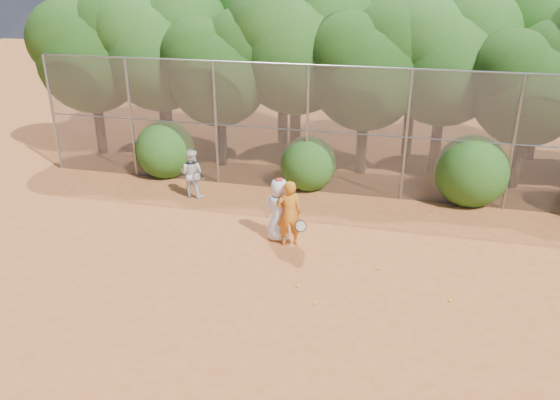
# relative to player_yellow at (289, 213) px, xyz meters

# --- Properties ---
(ground) EXTENTS (80.00, 80.00, 0.00)m
(ground) POSITION_rel_player_yellow_xyz_m (0.69, -2.22, -0.88)
(ground) COLOR #A75525
(ground) RESTS_ON ground
(fence_back) EXTENTS (20.05, 0.09, 4.03)m
(fence_back) POSITION_rel_player_yellow_xyz_m (0.57, 3.78, 1.18)
(fence_back) COLOR gray
(fence_back) RESTS_ON ground
(tree_0) EXTENTS (4.38, 3.81, 6.00)m
(tree_0) POSITION_rel_player_yellow_xyz_m (-8.75, 5.82, 3.05)
(tree_0) COLOR black
(tree_0) RESTS_ON ground
(tree_1) EXTENTS (4.64, 4.03, 6.35)m
(tree_1) POSITION_rel_player_yellow_xyz_m (-6.25, 6.32, 3.29)
(tree_1) COLOR black
(tree_1) RESTS_ON ground
(tree_2) EXTENTS (3.99, 3.47, 5.47)m
(tree_2) POSITION_rel_player_yellow_xyz_m (-3.76, 5.61, 2.71)
(tree_2) COLOR black
(tree_2) RESTS_ON ground
(tree_3) EXTENTS (4.89, 4.26, 6.70)m
(tree_3) POSITION_rel_player_yellow_xyz_m (-1.25, 6.62, 3.52)
(tree_3) COLOR black
(tree_3) RESTS_ON ground
(tree_4) EXTENTS (4.19, 3.64, 5.73)m
(tree_4) POSITION_rel_player_yellow_xyz_m (1.24, 6.02, 2.88)
(tree_4) COLOR black
(tree_4) RESTS_ON ground
(tree_5) EXTENTS (4.51, 3.92, 6.17)m
(tree_5) POSITION_rel_player_yellow_xyz_m (3.75, 6.82, 3.17)
(tree_5) COLOR black
(tree_5) RESTS_ON ground
(tree_6) EXTENTS (3.86, 3.36, 5.29)m
(tree_6) POSITION_rel_player_yellow_xyz_m (6.24, 5.81, 2.59)
(tree_6) COLOR black
(tree_6) RESTS_ON ground
(tree_9) EXTENTS (4.83, 4.20, 6.62)m
(tree_9) POSITION_rel_player_yellow_xyz_m (-7.25, 8.62, 3.46)
(tree_9) COLOR black
(tree_9) RESTS_ON ground
(tree_10) EXTENTS (5.15, 4.48, 7.06)m
(tree_10) POSITION_rel_player_yellow_xyz_m (-2.24, 8.82, 3.75)
(tree_10) COLOR black
(tree_10) RESTS_ON ground
(tree_11) EXTENTS (4.64, 4.03, 6.35)m
(tree_11) POSITION_rel_player_yellow_xyz_m (2.75, 8.42, 3.29)
(tree_11) COLOR black
(tree_11) RESTS_ON ground
(tree_12) EXTENTS (5.02, 4.37, 6.88)m
(tree_12) POSITION_rel_player_yellow_xyz_m (7.25, 9.02, 3.63)
(tree_12) COLOR black
(tree_12) RESTS_ON ground
(bush_0) EXTENTS (2.00, 2.00, 2.00)m
(bush_0) POSITION_rel_player_yellow_xyz_m (-5.31, 4.08, 0.12)
(bush_0) COLOR #204F13
(bush_0) RESTS_ON ground
(bush_1) EXTENTS (1.80, 1.80, 1.80)m
(bush_1) POSITION_rel_player_yellow_xyz_m (-0.31, 4.08, 0.02)
(bush_1) COLOR #204F13
(bush_1) RESTS_ON ground
(bush_2) EXTENTS (2.20, 2.20, 2.20)m
(bush_2) POSITION_rel_player_yellow_xyz_m (4.69, 4.08, 0.22)
(bush_2) COLOR #204F13
(bush_2) RESTS_ON ground
(player_yellow) EXTENTS (0.90, 0.65, 1.76)m
(player_yellow) POSITION_rel_player_yellow_xyz_m (0.00, 0.00, 0.00)
(player_yellow) COLOR orange
(player_yellow) RESTS_ON ground
(player_teen) EXTENTS (0.90, 0.65, 1.73)m
(player_teen) POSITION_rel_player_yellow_xyz_m (-0.32, 0.20, -0.02)
(player_teen) COLOR white
(player_teen) RESTS_ON ground
(player_white) EXTENTS (0.86, 0.72, 1.53)m
(player_white) POSITION_rel_player_yellow_xyz_m (-3.67, 2.44, -0.11)
(player_white) COLOR white
(player_white) RESTS_ON ground
(ball_0) EXTENTS (0.07, 0.07, 0.07)m
(ball_0) POSITION_rel_player_yellow_xyz_m (2.37, -0.77, -0.84)
(ball_0) COLOR #C1DC28
(ball_0) RESTS_ON ground
(ball_1) EXTENTS (0.07, 0.07, 0.07)m
(ball_1) POSITION_rel_player_yellow_xyz_m (4.47, 1.13, -0.84)
(ball_1) COLOR #C1DC28
(ball_1) RESTS_ON ground
(ball_2) EXTENTS (0.07, 0.07, 0.07)m
(ball_2) POSITION_rel_player_yellow_xyz_m (1.16, -2.57, -0.84)
(ball_2) COLOR #C1DC28
(ball_2) RESTS_ON ground
(ball_3) EXTENTS (0.07, 0.07, 0.07)m
(ball_3) POSITION_rel_player_yellow_xyz_m (3.98, -1.79, -0.84)
(ball_3) COLOR #C1DC28
(ball_3) RESTS_ON ground
(ball_4) EXTENTS (0.07, 0.07, 0.07)m
(ball_4) POSITION_rel_player_yellow_xyz_m (0.66, -1.99, -0.84)
(ball_4) COLOR #C1DC28
(ball_4) RESTS_ON ground
(ball_5) EXTENTS (0.07, 0.07, 0.07)m
(ball_5) POSITION_rel_player_yellow_xyz_m (3.55, 2.63, -0.84)
(ball_5) COLOR #C1DC28
(ball_5) RESTS_ON ground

